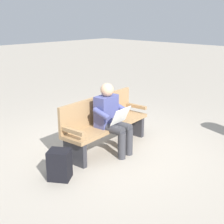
% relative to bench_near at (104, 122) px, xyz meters
% --- Properties ---
extents(ground_plane, '(40.00, 40.00, 0.00)m').
position_rel_bench_near_xyz_m(ground_plane, '(-0.01, 0.07, -0.46)').
color(ground_plane, '#A89E8E').
extents(bench_near, '(1.84, 0.65, 0.90)m').
position_rel_bench_near_xyz_m(bench_near, '(0.00, 0.00, 0.00)').
color(bench_near, '#9E7A51').
rests_on(bench_near, ground).
extents(person_seated, '(0.60, 0.60, 1.18)m').
position_rel_bench_near_xyz_m(person_seated, '(0.07, 0.24, 0.17)').
color(person_seated, '#474C84').
rests_on(person_seated, ground).
extents(backpack, '(0.39, 0.39, 0.43)m').
position_rel_bench_near_xyz_m(backpack, '(1.22, 0.34, -0.24)').
color(backpack, black).
rests_on(backpack, ground).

